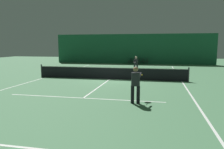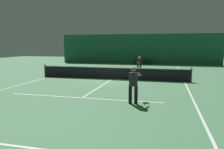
# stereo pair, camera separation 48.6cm
# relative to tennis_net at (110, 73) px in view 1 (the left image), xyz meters

# --- Properties ---
(ground_plane) EXTENTS (60.00, 60.00, 0.00)m
(ground_plane) POSITION_rel_tennis_net_xyz_m (0.00, 0.00, -0.51)
(ground_plane) COLOR #4C7F56
(backdrop_curtain) EXTENTS (23.00, 0.12, 4.28)m
(backdrop_curtain) POSITION_rel_tennis_net_xyz_m (0.00, 15.01, 1.63)
(backdrop_curtain) COLOR #1E5B3D
(backdrop_curtain) RESTS_ON ground
(court_line_baseline_far) EXTENTS (11.00, 0.10, 0.00)m
(court_line_baseline_far) POSITION_rel_tennis_net_xyz_m (0.00, 11.90, -0.51)
(court_line_baseline_far) COLOR white
(court_line_baseline_far) RESTS_ON ground
(court_line_baseline_near) EXTENTS (11.00, 0.10, 0.00)m
(court_line_baseline_near) POSITION_rel_tennis_net_xyz_m (0.00, -11.90, -0.51)
(court_line_baseline_near) COLOR white
(court_line_baseline_near) RESTS_ON ground
(court_line_service_far) EXTENTS (8.25, 0.10, 0.00)m
(court_line_service_far) POSITION_rel_tennis_net_xyz_m (0.00, 6.40, -0.51)
(court_line_service_far) COLOR white
(court_line_service_far) RESTS_ON ground
(court_line_service_near) EXTENTS (8.25, 0.10, 0.00)m
(court_line_service_near) POSITION_rel_tennis_net_xyz_m (0.00, -6.40, -0.51)
(court_line_service_near) COLOR white
(court_line_service_near) RESTS_ON ground
(court_line_sideline_left) EXTENTS (0.10, 23.80, 0.00)m
(court_line_sideline_left) POSITION_rel_tennis_net_xyz_m (-5.50, 0.00, -0.51)
(court_line_sideline_left) COLOR white
(court_line_sideline_left) RESTS_ON ground
(court_line_sideline_right) EXTENTS (0.10, 23.80, 0.00)m
(court_line_sideline_right) POSITION_rel_tennis_net_xyz_m (5.50, 0.00, -0.51)
(court_line_sideline_right) COLOR white
(court_line_sideline_right) RESTS_ON ground
(court_line_centre) EXTENTS (0.10, 12.80, 0.00)m
(court_line_centre) POSITION_rel_tennis_net_xyz_m (0.00, 0.00, -0.51)
(court_line_centre) COLOR white
(court_line_centre) RESTS_ON ground
(tennis_net) EXTENTS (12.00, 0.10, 1.07)m
(tennis_net) POSITION_rel_tennis_net_xyz_m (0.00, 0.00, 0.00)
(tennis_net) COLOR black
(tennis_net) RESTS_ON ground
(player_near) EXTENTS (0.49, 1.40, 1.72)m
(player_near) POSITION_rel_tennis_net_xyz_m (2.72, -6.84, 0.49)
(player_near) COLOR black
(player_near) RESTS_ON ground
(player_far) EXTENTS (0.41, 1.34, 1.64)m
(player_far) POSITION_rel_tennis_net_xyz_m (1.68, 3.76, 0.45)
(player_far) COLOR #2D2D38
(player_far) RESTS_ON ground
(courtside_chair_0) EXTENTS (0.44, 0.44, 0.84)m
(courtside_chair_0) POSITION_rel_tennis_net_xyz_m (-0.19, 14.46, -0.03)
(courtside_chair_0) COLOR #2D2D2D
(courtside_chair_0) RESTS_ON ground
(courtside_chair_1) EXTENTS (0.44, 0.44, 0.84)m
(courtside_chair_1) POSITION_rel_tennis_net_xyz_m (0.40, 14.46, -0.03)
(courtside_chair_1) COLOR #2D2D2D
(courtside_chair_1) RESTS_ON ground
(courtside_chair_2) EXTENTS (0.44, 0.44, 0.84)m
(courtside_chair_2) POSITION_rel_tennis_net_xyz_m (0.98, 14.46, -0.03)
(courtside_chair_2) COLOR #2D2D2D
(courtside_chair_2) RESTS_ON ground
(courtside_chair_3) EXTENTS (0.44, 0.44, 0.84)m
(courtside_chair_3) POSITION_rel_tennis_net_xyz_m (1.56, 14.46, -0.03)
(courtside_chair_3) COLOR #2D2D2D
(courtside_chair_3) RESTS_ON ground
(courtside_chair_4) EXTENTS (0.44, 0.44, 0.84)m
(courtside_chair_4) POSITION_rel_tennis_net_xyz_m (2.14, 14.46, -0.03)
(courtside_chair_4) COLOR #2D2D2D
(courtside_chair_4) RESTS_ON ground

